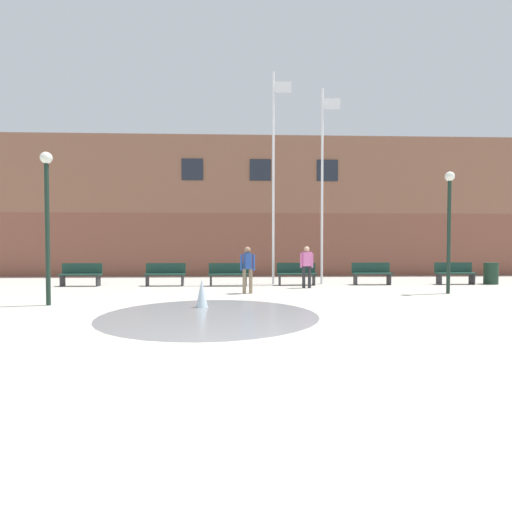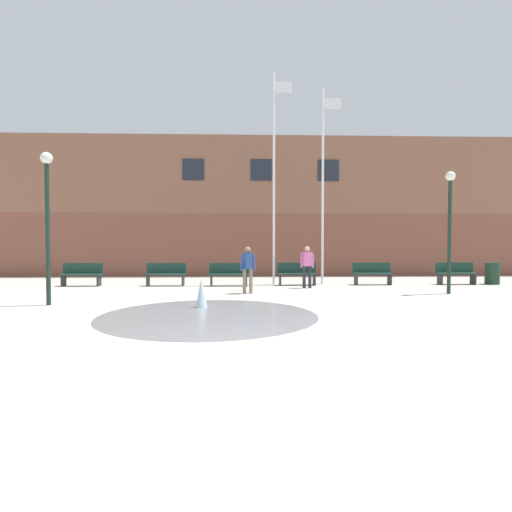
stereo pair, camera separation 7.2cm
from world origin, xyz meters
name	(u,v)px [view 1 (the left image)]	position (x,y,z in m)	size (l,w,h in m)	color
ground_plane	(314,365)	(0.00, 0.00, 0.00)	(100.00, 100.00, 0.00)	#B2ADA3
library_building	(258,211)	(0.00, 18.28, 3.66)	(36.00, 6.05, 7.33)	brown
splash_fountain	(207,309)	(-1.84, 4.23, 0.11)	(5.14, 5.14, 0.76)	gray
park_bench_far_left	(81,274)	(-7.40, 10.68, 0.48)	(1.60, 0.44, 0.91)	#28282D
park_bench_left_of_flagpoles	(165,274)	(-4.05, 10.65, 0.48)	(1.60, 0.44, 0.91)	#28282D
park_bench_under_left_flagpole	(228,274)	(-1.51, 10.54, 0.48)	(1.60, 0.44, 0.91)	#28282D
park_bench_center	(296,273)	(1.26, 10.74, 0.48)	(1.60, 0.44, 0.91)	#28282D
park_bench_under_right_flagpole	(372,273)	(4.40, 10.81, 0.48)	(1.60, 0.44, 0.91)	#28282D
park_bench_far_right	(455,273)	(7.92, 10.81, 0.48)	(1.60, 0.44, 0.91)	#28282D
adult_in_red	(248,266)	(-0.79, 8.04, 0.93)	(0.50, 0.38, 1.59)	#89755B
adult_watching	(307,264)	(1.50, 9.62, 0.93)	(0.50, 0.30, 1.59)	#28282D
flagpole_left	(274,173)	(0.37, 11.22, 4.66)	(0.80, 0.10, 8.82)	silver
flagpole_right	(323,181)	(2.43, 11.22, 4.33)	(0.80, 0.10, 8.17)	silver
lamp_post_left_lane	(47,206)	(-6.31, 5.66, 2.71)	(0.32, 0.32, 4.19)	#192D23
lamp_post_right_lane	(449,215)	(6.02, 7.76, 2.67)	(0.32, 0.32, 4.12)	#192D23
trash_can	(491,273)	(9.47, 10.82, 0.45)	(0.56, 0.56, 0.90)	#193323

